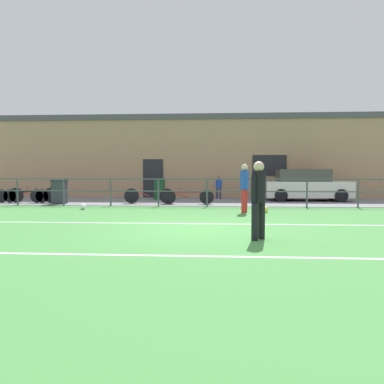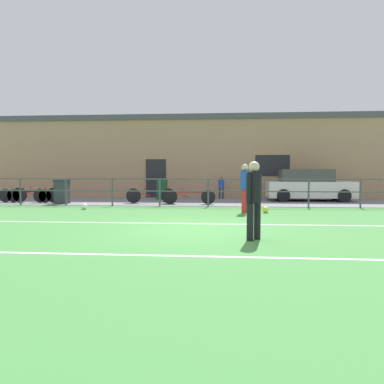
{
  "view_description": "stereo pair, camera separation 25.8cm",
  "coord_description": "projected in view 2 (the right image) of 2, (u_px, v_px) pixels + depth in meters",
  "views": [
    {
      "loc": [
        0.41,
        -9.31,
        1.45
      ],
      "look_at": [
        -0.45,
        3.59,
        0.74
      ],
      "focal_mm": 35.23,
      "sensor_mm": 36.0,
      "label": 1
    },
    {
      "loc": [
        0.67,
        -9.29,
        1.45
      ],
      "look_at": [
        -0.45,
        3.59,
        0.74
      ],
      "focal_mm": 35.23,
      "sensor_mm": 36.0,
      "label": 2
    }
  ],
  "objects": [
    {
      "name": "ground",
      "position": [
        198.0,
        230.0,
        9.38
      ],
      "size": [
        60.0,
        44.0,
        0.04
      ],
      "primitive_type": "cube",
      "color": "#478C42"
    },
    {
      "name": "player_striker",
      "position": [
        245.0,
        185.0,
        13.15
      ],
      "size": [
        0.3,
        0.45,
        1.7
      ],
      "rotation": [
        0.0,
        0.0,
        4.39
      ],
      "color": "red",
      "rests_on": "ground"
    },
    {
      "name": "soccer_ball_match",
      "position": [
        84.0,
        206.0,
        14.31
      ],
      "size": [
        0.23,
        0.23,
        0.23
      ],
      "primitive_type": "sphere",
      "color": "white",
      "rests_on": "ground"
    },
    {
      "name": "bicycle_parked_4",
      "position": [
        37.0,
        195.0,
        17.2
      ],
      "size": [
        2.29,
        0.04,
        0.77
      ],
      "color": "black",
      "rests_on": "pavement_strip"
    },
    {
      "name": "bicycle_parked_2",
      "position": [
        29.0,
        195.0,
        17.24
      ],
      "size": [
        2.12,
        0.04,
        0.71
      ],
      "color": "black",
      "rests_on": "pavement_strip"
    },
    {
      "name": "player_goalkeeper",
      "position": [
        254.0,
        195.0,
        7.9
      ],
      "size": [
        0.34,
        0.37,
        1.66
      ],
      "rotation": [
        0.0,
        0.0,
        0.84
      ],
      "color": "black",
      "rests_on": "ground"
    },
    {
      "name": "bicycle_parked_0",
      "position": [
        22.0,
        195.0,
        17.26
      ],
      "size": [
        2.27,
        0.04,
        0.72
      ],
      "color": "black",
      "rests_on": "pavement_strip"
    },
    {
      "name": "field_line_touchline",
      "position": [
        200.0,
        224.0,
        10.38
      ],
      "size": [
        36.0,
        0.11,
        0.0
      ],
      "primitive_type": "cube",
      "color": "white",
      "rests_on": "ground"
    },
    {
      "name": "pavement_strip",
      "position": [
        211.0,
        202.0,
        17.83
      ],
      "size": [
        48.0,
        5.0,
        0.02
      ],
      "primitive_type": "cube",
      "color": "slate",
      "rests_on": "ground"
    },
    {
      "name": "field_line_hash",
      "position": [
        185.0,
        256.0,
        6.44
      ],
      "size": [
        36.0,
        0.11,
        0.0
      ],
      "primitive_type": "cube",
      "color": "white",
      "rests_on": "ground"
    },
    {
      "name": "bicycle_parked_1",
      "position": [
        189.0,
        197.0,
        16.32
      ],
      "size": [
        2.28,
        0.04,
        0.73
      ],
      "color": "black",
      "rests_on": "pavement_strip"
    },
    {
      "name": "soccer_ball_spare",
      "position": [
        265.0,
        210.0,
        13.1
      ],
      "size": [
        0.22,
        0.22,
        0.22
      ],
      "primitive_type": "sphere",
      "color": "#E5E04C",
      "rests_on": "ground"
    },
    {
      "name": "trash_bin_1",
      "position": [
        162.0,
        189.0,
        19.08
      ],
      "size": [
        0.53,
        0.45,
        1.06
      ],
      "color": "#194C28",
      "rests_on": "pavement_strip"
    },
    {
      "name": "trash_bin_0",
      "position": [
        62.0,
        191.0,
        16.65
      ],
      "size": [
        0.6,
        0.51,
        1.06
      ],
      "color": "#33383D",
      "rests_on": "pavement_strip"
    },
    {
      "name": "perimeter_fence",
      "position": [
        208.0,
        188.0,
        15.3
      ],
      "size": [
        36.07,
        0.07,
        1.15
      ],
      "color": "#474C51",
      "rests_on": "ground"
    },
    {
      "name": "clubhouse_facade",
      "position": [
        213.0,
        157.0,
        21.38
      ],
      "size": [
        28.0,
        2.56,
        4.53
      ],
      "color": "tan",
      "rests_on": "ground"
    },
    {
      "name": "spectator_child",
      "position": [
        221.0,
        186.0,
        19.55
      ],
      "size": [
        0.31,
        0.2,
        1.16
      ],
      "rotation": [
        0.0,
        0.0,
        2.89
      ],
      "color": "#232D4C",
      "rests_on": "pavement_strip"
    },
    {
      "name": "parked_car_red",
      "position": [
        309.0,
        186.0,
        18.21
      ],
      "size": [
        4.05,
        1.8,
        1.53
      ],
      "color": "silver",
      "rests_on": "pavement_strip"
    },
    {
      "name": "bicycle_parked_3",
      "position": [
        151.0,
        196.0,
        16.74
      ],
      "size": [
        2.26,
        0.04,
        0.76
      ],
      "color": "black",
      "rests_on": "pavement_strip"
    }
  ]
}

